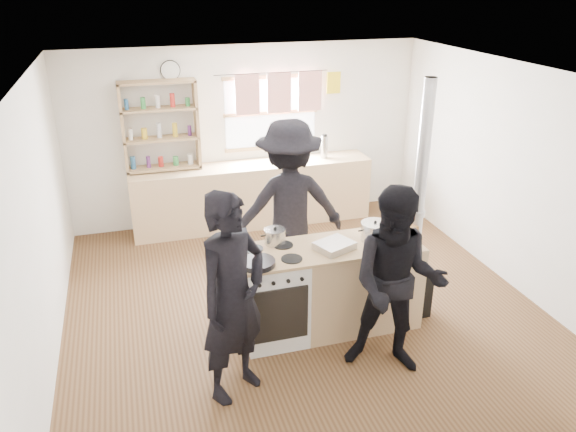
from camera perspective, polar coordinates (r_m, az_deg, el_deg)
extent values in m
cube|color=brown|center=(6.34, 1.14, -8.68)|extent=(5.00, 5.00, 0.01)
cube|color=#D9B582|center=(8.06, -3.58, 2.20)|extent=(3.40, 0.55, 0.90)
cube|color=tan|center=(7.85, -12.47, 4.86)|extent=(1.00, 0.28, 0.03)
cube|color=tan|center=(7.73, -12.72, 7.67)|extent=(1.00, 0.28, 0.03)
cube|color=tan|center=(7.64, -12.99, 10.55)|extent=(1.00, 0.28, 0.03)
cube|color=tan|center=(7.57, -13.23, 13.13)|extent=(1.00, 0.28, 0.03)
cube|color=tan|center=(7.68, -16.43, 8.45)|extent=(0.04, 0.28, 1.20)
cube|color=tan|center=(7.73, -9.25, 9.21)|extent=(0.04, 0.28, 1.20)
cylinder|color=silver|center=(8.14, 3.70, 7.01)|extent=(0.10, 0.10, 0.33)
cube|color=white|center=(5.54, -1.59, -8.31)|extent=(0.60, 0.60, 0.90)
cube|color=tan|center=(5.80, 7.10, -6.93)|extent=(1.20, 0.60, 0.90)
cube|color=tan|center=(5.43, 2.96, -3.42)|extent=(1.84, 0.64, 0.03)
cylinder|color=black|center=(5.10, -3.10, -4.78)|extent=(0.40, 0.40, 0.05)
cylinder|color=#29551D|center=(5.10, -3.10, -4.63)|extent=(0.29, 0.29, 0.02)
cube|color=silver|center=(5.40, 4.73, -3.02)|extent=(0.42, 0.39, 0.07)
cube|color=brown|center=(5.39, 4.74, -2.82)|extent=(0.36, 0.33, 0.02)
cylinder|color=#BBBBBD|center=(5.48, -1.33, -2.14)|extent=(0.21, 0.21, 0.14)
cylinder|color=#BBBBBD|center=(5.45, -1.34, -1.42)|extent=(0.21, 0.21, 0.01)
sphere|color=black|center=(5.44, -1.34, -1.28)|extent=(0.03, 0.03, 0.03)
cylinder|color=silver|center=(5.60, 8.81, -1.62)|extent=(0.27, 0.27, 0.18)
cylinder|color=silver|center=(5.56, 8.87, -0.75)|extent=(0.28, 0.28, 0.01)
sphere|color=black|center=(5.56, 8.87, -0.61)|extent=(0.03, 0.03, 0.03)
cube|color=tan|center=(5.73, 11.93, -2.13)|extent=(0.33, 0.28, 0.02)
cube|color=olive|center=(5.71, 11.98, -1.58)|extent=(0.24, 0.17, 0.10)
cube|color=black|center=(6.16, 12.28, -7.22)|extent=(0.35, 0.35, 0.56)
cylinder|color=#ADADB2|center=(5.64, 13.36, 3.77)|extent=(0.12, 0.12, 1.94)
imported|color=black|center=(4.65, -5.62, -8.30)|extent=(0.81, 0.74, 1.86)
imported|color=black|center=(5.02, 11.02, -6.70)|extent=(1.07, 0.99, 1.77)
imported|color=black|center=(6.24, 0.07, 1.00)|extent=(1.30, 0.79, 1.96)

